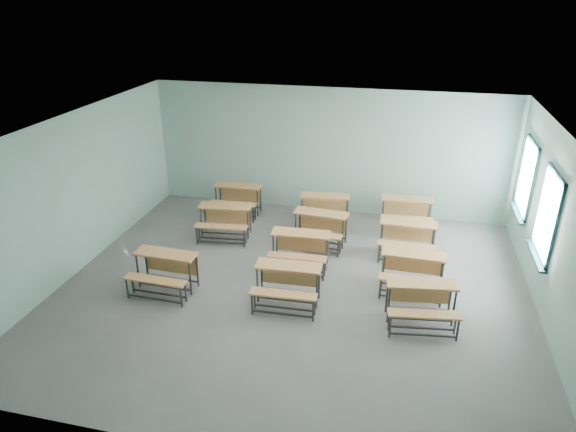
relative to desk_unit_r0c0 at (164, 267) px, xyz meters
name	(u,v)px	position (x,y,z in m)	size (l,w,h in m)	color
room	(298,214)	(2.48, 0.62, 1.09)	(9.04, 8.04, 3.24)	slate
desk_unit_r0c0	(164,267)	(0.00, 0.00, 0.00)	(1.24, 0.85, 0.76)	#C18145
desk_unit_r0c1	(287,280)	(2.41, 0.08, 0.00)	(1.24, 0.86, 0.76)	#C18145
desk_unit_r0c2	(422,298)	(4.80, 0.03, 0.00)	(1.31, 0.97, 0.76)	#C18145
desk_unit_r1c1	(300,245)	(2.35, 1.46, 0.00)	(1.24, 0.86, 0.76)	#C18145
desk_unit_r1c2	(413,267)	(4.64, 1.08, 0.00)	(1.23, 0.84, 0.76)	#C18145
desk_unit_r2c0	(225,217)	(0.35, 2.46, 0.00)	(1.28, 0.93, 0.76)	#C18145
desk_unit_r2c1	(320,224)	(2.57, 2.57, 0.00)	(1.28, 0.92, 0.76)	#C18145
desk_unit_r2c2	(407,235)	(4.51, 2.48, 0.00)	(1.22, 0.83, 0.76)	#C18145
desk_unit_r3c0	(237,195)	(0.21, 3.79, 0.00)	(1.22, 0.83, 0.76)	#C18145
desk_unit_r3c1	(324,206)	(2.51, 3.61, 0.00)	(1.30, 0.96, 0.76)	#C18145
desk_unit_r3c2	(407,209)	(4.46, 3.87, 0.00)	(1.25, 0.88, 0.76)	#C18145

